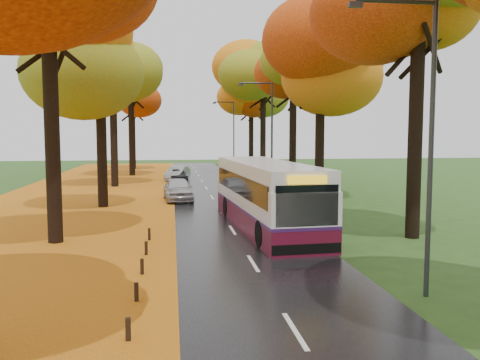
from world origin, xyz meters
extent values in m
cube|color=black|center=(0.00, 25.00, 0.02)|extent=(6.50, 90.00, 0.04)
cube|color=silver|center=(0.00, 25.00, 0.04)|extent=(0.12, 90.00, 0.01)
cube|color=#943C0D|center=(-9.00, 25.00, 0.01)|extent=(12.00, 90.00, 0.02)
cube|color=orange|center=(-3.05, 25.00, 0.04)|extent=(0.90, 90.00, 0.01)
cylinder|color=black|center=(-7.50, 16.50, 4.58)|extent=(0.60, 0.60, 9.15)
cylinder|color=black|center=(-6.90, 26.50, 4.00)|extent=(0.60, 0.60, 8.00)
ellipsoid|color=orange|center=(-6.90, 26.50, 9.00)|extent=(9.20, 9.20, 7.18)
cylinder|color=black|center=(-7.50, 38.50, 4.29)|extent=(0.60, 0.60, 8.58)
ellipsoid|color=orange|center=(-7.50, 38.50, 9.65)|extent=(8.00, 8.00, 6.24)
cylinder|color=black|center=(-6.90, 49.50, 4.58)|extent=(0.60, 0.60, 9.15)
ellipsoid|color=orange|center=(-6.90, 49.50, 10.30)|extent=(9.20, 9.20, 7.18)
cylinder|color=black|center=(-7.50, 59.50, 4.00)|extent=(0.60, 0.60, 8.00)
ellipsoid|color=orange|center=(-7.50, 59.50, 9.00)|extent=(8.00, 8.00, 6.24)
cylinder|color=black|center=(7.50, 15.50, 4.61)|extent=(0.60, 0.60, 9.22)
cylinder|color=black|center=(6.90, 27.50, 4.10)|extent=(0.60, 0.60, 8.19)
ellipsoid|color=#E05B10|center=(6.90, 27.50, 9.22)|extent=(9.20, 9.20, 7.18)
cylinder|color=black|center=(7.50, 37.50, 4.35)|extent=(0.60, 0.60, 8.70)
ellipsoid|color=#E05B10|center=(7.50, 37.50, 9.79)|extent=(8.20, 8.20, 6.40)
cylinder|color=black|center=(6.90, 48.50, 4.61)|extent=(0.60, 0.60, 9.22)
ellipsoid|color=#E05B10|center=(6.90, 48.50, 10.37)|extent=(9.20, 9.20, 7.18)
cylinder|color=black|center=(7.50, 60.50, 4.10)|extent=(0.60, 0.60, 8.19)
ellipsoid|color=#E05B10|center=(7.50, 60.50, 9.22)|extent=(8.20, 8.20, 6.40)
cube|color=black|center=(-3.70, 6.00, 0.26)|extent=(0.11, 0.11, 0.52)
cube|color=black|center=(-3.70, 8.60, 0.26)|extent=(0.11, 0.11, 0.52)
cube|color=black|center=(-3.70, 11.20, 0.26)|extent=(0.11, 0.11, 0.52)
cube|color=black|center=(-3.70, 13.80, 0.26)|extent=(0.11, 0.11, 0.52)
cube|color=black|center=(-3.70, 16.40, 0.26)|extent=(0.11, 0.11, 0.52)
cylinder|color=#333538|center=(4.20, 8.00, 4.00)|extent=(0.14, 0.14, 8.00)
cylinder|color=#333538|center=(3.10, 8.00, 7.90)|extent=(2.20, 0.11, 0.11)
cube|color=#333538|center=(2.00, 8.00, 7.78)|extent=(0.35, 0.18, 0.14)
cylinder|color=#333538|center=(4.20, 30.00, 4.00)|extent=(0.14, 0.14, 8.00)
cylinder|color=#333538|center=(3.10, 30.00, 7.90)|extent=(2.20, 0.11, 0.11)
cube|color=#333538|center=(2.00, 30.00, 7.78)|extent=(0.35, 0.18, 0.14)
cylinder|color=#333538|center=(4.20, 52.00, 4.00)|extent=(0.14, 0.14, 8.00)
cylinder|color=#333538|center=(3.10, 52.00, 7.90)|extent=(2.20, 0.11, 0.11)
cube|color=#333538|center=(2.00, 52.00, 7.78)|extent=(0.35, 0.18, 0.14)
cube|color=#540D22|center=(1.64, 18.42, 0.52)|extent=(3.49, 11.89, 0.96)
cube|color=silver|center=(1.64, 18.42, 1.69)|extent=(3.49, 11.89, 1.39)
cube|color=silver|center=(1.64, 18.42, 2.76)|extent=(3.42, 11.65, 0.75)
cube|color=#381752|center=(1.64, 18.42, 1.05)|extent=(3.51, 11.91, 0.13)
cube|color=black|center=(1.64, 18.42, 2.12)|extent=(3.45, 10.95, 0.91)
cube|color=black|center=(2.05, 12.60, 1.91)|extent=(2.34, 0.23, 1.49)
cube|color=yellow|center=(2.05, 12.60, 2.83)|extent=(1.47, 0.16, 0.30)
cube|color=black|center=(2.05, 12.62, 0.34)|extent=(2.61, 0.30, 0.37)
cylinder|color=black|center=(0.71, 14.36, 0.57)|extent=(0.37, 1.08, 1.07)
cylinder|color=black|center=(3.13, 14.53, 0.57)|extent=(0.37, 1.08, 1.07)
cylinder|color=black|center=(0.18, 21.84, 0.57)|extent=(0.37, 1.08, 1.07)
cylinder|color=black|center=(2.60, 22.01, 0.57)|extent=(0.37, 1.08, 1.07)
imported|color=#B9B9BD|center=(-2.35, 28.66, 0.79)|extent=(2.11, 4.53, 1.50)
imported|color=#9A9CA2|center=(-2.23, 42.78, 0.73)|extent=(2.55, 4.40, 1.37)
imported|color=black|center=(-2.21, 42.16, 0.60)|extent=(1.91, 3.98, 1.12)
camera|label=1|loc=(-2.71, -4.86, 4.51)|focal=38.00mm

